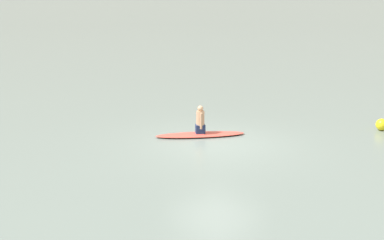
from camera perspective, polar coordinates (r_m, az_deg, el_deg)
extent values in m
plane|color=slate|center=(16.12, 2.62, -2.61)|extent=(400.00, 400.00, 0.00)
ellipsoid|color=#D84C3F|center=(16.94, 0.90, -1.58)|extent=(2.16, 2.74, 0.10)
cube|color=navy|center=(16.89, 0.90, -0.96)|extent=(0.37, 0.38, 0.28)
cylinder|color=tan|center=(16.80, 0.91, 0.20)|extent=(0.36, 0.36, 0.46)
sphere|color=tan|center=(16.73, 0.91, 1.25)|extent=(0.19, 0.19, 0.19)
cylinder|color=tan|center=(16.97, 0.82, 0.13)|extent=(0.10, 0.10, 0.51)
cylinder|color=tan|center=(16.67, 0.99, -0.13)|extent=(0.10, 0.10, 0.51)
sphere|color=yellow|center=(18.69, 19.78, -0.47)|extent=(0.40, 0.40, 0.40)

